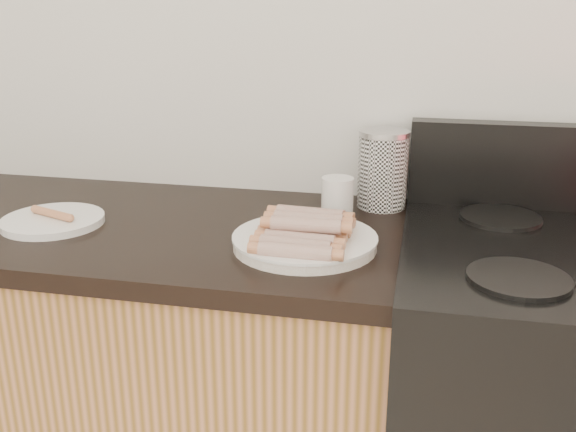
% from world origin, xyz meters
% --- Properties ---
extents(wall_back, '(4.00, 0.04, 2.60)m').
position_xyz_m(wall_back, '(0.00, 2.00, 1.30)').
color(wall_back, silver).
rests_on(wall_back, ground).
extents(stove_panel, '(0.76, 0.06, 0.20)m').
position_xyz_m(stove_panel, '(0.78, 1.96, 1.01)').
color(stove_panel, black).
rests_on(stove_panel, stove).
extents(burner_near_left, '(0.18, 0.18, 0.01)m').
position_xyz_m(burner_near_left, '(0.61, 1.51, 0.92)').
color(burner_near_left, black).
rests_on(burner_near_left, stove).
extents(burner_far_left, '(0.18, 0.18, 0.01)m').
position_xyz_m(burner_far_left, '(0.61, 1.84, 0.92)').
color(burner_far_left, black).
rests_on(burner_far_left, stove).
extents(main_plate, '(0.37, 0.37, 0.02)m').
position_xyz_m(main_plate, '(0.21, 1.61, 0.91)').
color(main_plate, white).
rests_on(main_plate, counter_slab).
extents(side_plate, '(0.23, 0.23, 0.02)m').
position_xyz_m(side_plate, '(-0.38, 1.63, 0.91)').
color(side_plate, white).
rests_on(side_plate, counter_slab).
extents(hotdog_pile, '(0.14, 0.26, 0.06)m').
position_xyz_m(hotdog_pile, '(0.21, 1.61, 0.94)').
color(hotdog_pile, maroon).
rests_on(hotdog_pile, main_plate).
extents(plain_sausages, '(0.12, 0.06, 0.02)m').
position_xyz_m(plain_sausages, '(-0.38, 1.63, 0.93)').
color(plain_sausages, '#CD864B').
rests_on(plain_sausages, side_plate).
extents(canister, '(0.12, 0.12, 0.19)m').
position_xyz_m(canister, '(0.34, 1.92, 0.99)').
color(canister, white).
rests_on(canister, counter_slab).
extents(mug, '(0.10, 0.10, 0.09)m').
position_xyz_m(mug, '(0.24, 1.82, 0.95)').
color(mug, silver).
rests_on(mug, counter_slab).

